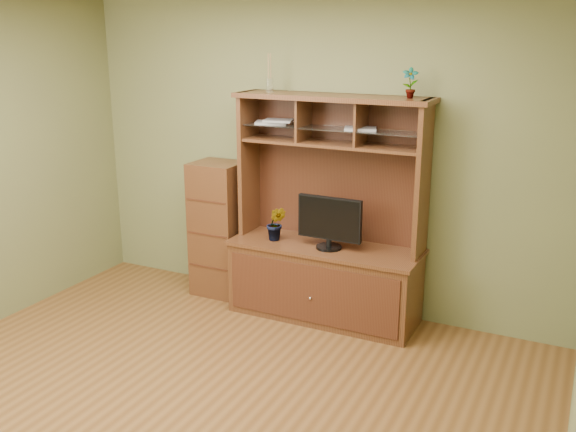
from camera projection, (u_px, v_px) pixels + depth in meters
The scene contains 8 objects.
room at pixel (182, 212), 3.86m from camera, with size 4.54×4.04×2.74m.
media_hutch at pixel (326, 259), 5.48m from camera, with size 1.66×0.61×1.90m.
monitor at pixel (329, 222), 5.28m from camera, with size 0.56×0.21×0.44m.
orchid_plant at pixel (276, 223), 5.51m from camera, with size 0.17×0.13×0.30m, color #2C541D.
top_plant at pixel (410, 83), 4.86m from camera, with size 0.12×0.08×0.23m, color #286824.
reed_diffuser at pixel (270, 77), 5.37m from camera, with size 0.06×0.06×0.32m.
magazines at pixel (301, 124), 5.35m from camera, with size 1.12×0.28×0.04m.
side_cabinet at pixel (219, 229), 5.96m from camera, with size 0.45×0.41×1.25m.
Camera 1 is at (2.21, -3.05, 2.40)m, focal length 40.00 mm.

